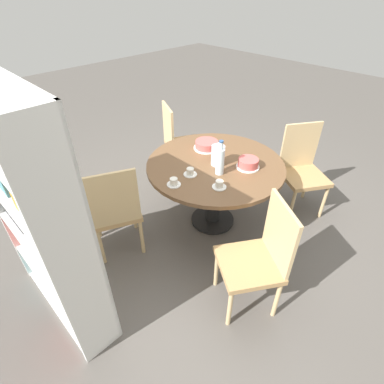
{
  "coord_description": "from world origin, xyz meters",
  "views": [
    {
      "loc": [
        -1.54,
        1.83,
        2.13
      ],
      "look_at": [
        0.0,
        0.31,
        0.53
      ],
      "focal_mm": 28.0,
      "sensor_mm": 36.0,
      "label": 1
    }
  ],
  "objects_px": {
    "coffee_pot": "(218,155)",
    "water_bottle": "(220,161)",
    "cake_main": "(207,145)",
    "cup_a": "(190,172)",
    "chair_c": "(258,257)",
    "chair_d": "(302,168)",
    "cup_c": "(219,185)",
    "cake_second": "(248,163)",
    "chair_b": "(115,209)",
    "chair_a": "(179,141)",
    "bookshelf": "(41,218)",
    "cup_b": "(174,182)"
  },
  "relations": [
    {
      "from": "coffee_pot",
      "to": "cup_c",
      "type": "distance_m",
      "value": 0.38
    },
    {
      "from": "cup_a",
      "to": "cup_c",
      "type": "xyz_separation_m",
      "value": [
        -0.3,
        -0.04,
        0.0
      ]
    },
    {
      "from": "chair_c",
      "to": "chair_a",
      "type": "bearing_deg",
      "value": -172.46
    },
    {
      "from": "chair_b",
      "to": "cake_second",
      "type": "relative_size",
      "value": 4.4
    },
    {
      "from": "cake_main",
      "to": "cup_a",
      "type": "xyz_separation_m",
      "value": [
        -0.23,
        0.45,
        -0.01
      ]
    },
    {
      "from": "bookshelf",
      "to": "cake_main",
      "type": "distance_m",
      "value": 1.66
    },
    {
      "from": "chair_a",
      "to": "chair_b",
      "type": "xyz_separation_m",
      "value": [
        -0.56,
        1.27,
        0.0
      ]
    },
    {
      "from": "cake_main",
      "to": "cake_second",
      "type": "distance_m",
      "value": 0.51
    },
    {
      "from": "cup_a",
      "to": "cup_c",
      "type": "bearing_deg",
      "value": -173.25
    },
    {
      "from": "water_bottle",
      "to": "cup_c",
      "type": "bearing_deg",
      "value": 130.78
    },
    {
      "from": "chair_d",
      "to": "cup_a",
      "type": "xyz_separation_m",
      "value": [
        0.49,
        1.15,
        0.25
      ]
    },
    {
      "from": "chair_b",
      "to": "cake_second",
      "type": "height_order",
      "value": "chair_b"
    },
    {
      "from": "cake_second",
      "to": "cup_b",
      "type": "bearing_deg",
      "value": 68.21
    },
    {
      "from": "chair_d",
      "to": "cup_c",
      "type": "height_order",
      "value": "chair_d"
    },
    {
      "from": "chair_c",
      "to": "chair_d",
      "type": "height_order",
      "value": "same"
    },
    {
      "from": "chair_d",
      "to": "cup_c",
      "type": "relative_size",
      "value": 7.86
    },
    {
      "from": "chair_a",
      "to": "cup_c",
      "type": "distance_m",
      "value": 1.35
    },
    {
      "from": "water_bottle",
      "to": "cup_c",
      "type": "height_order",
      "value": "water_bottle"
    },
    {
      "from": "chair_a",
      "to": "water_bottle",
      "type": "bearing_deg",
      "value": -178.22
    },
    {
      "from": "cup_c",
      "to": "chair_d",
      "type": "bearing_deg",
      "value": -99.37
    },
    {
      "from": "cup_a",
      "to": "cake_second",
      "type": "bearing_deg",
      "value": -121.52
    },
    {
      "from": "cake_second",
      "to": "cup_a",
      "type": "xyz_separation_m",
      "value": [
        0.28,
        0.45,
        -0.02
      ]
    },
    {
      "from": "coffee_pot",
      "to": "water_bottle",
      "type": "height_order",
      "value": "water_bottle"
    },
    {
      "from": "cup_c",
      "to": "bookshelf",
      "type": "bearing_deg",
      "value": 70.8
    },
    {
      "from": "chair_c",
      "to": "cake_second",
      "type": "relative_size",
      "value": 4.4
    },
    {
      "from": "bookshelf",
      "to": "coffee_pot",
      "type": "relative_size",
      "value": 7.82
    },
    {
      "from": "chair_b",
      "to": "chair_c",
      "type": "bearing_deg",
      "value": 134.63
    },
    {
      "from": "chair_c",
      "to": "water_bottle",
      "type": "distance_m",
      "value": 0.87
    },
    {
      "from": "coffee_pot",
      "to": "cup_a",
      "type": "height_order",
      "value": "coffee_pot"
    },
    {
      "from": "cup_a",
      "to": "cake_main",
      "type": "bearing_deg",
      "value": -63.06
    },
    {
      "from": "chair_c",
      "to": "chair_d",
      "type": "xyz_separation_m",
      "value": [
        0.38,
        -1.32,
        0.0
      ]
    },
    {
      "from": "chair_a",
      "to": "water_bottle",
      "type": "xyz_separation_m",
      "value": [
        -1.03,
        0.47,
        0.35
      ]
    },
    {
      "from": "cake_main",
      "to": "cup_c",
      "type": "bearing_deg",
      "value": 141.92
    },
    {
      "from": "bookshelf",
      "to": "cup_b",
      "type": "height_order",
      "value": "bookshelf"
    },
    {
      "from": "chair_c",
      "to": "chair_d",
      "type": "bearing_deg",
      "value": 139.38
    },
    {
      "from": "chair_b",
      "to": "cake_main",
      "type": "height_order",
      "value": "chair_b"
    },
    {
      "from": "chair_b",
      "to": "cake_main",
      "type": "distance_m",
      "value": 1.09
    },
    {
      "from": "chair_a",
      "to": "cup_c",
      "type": "bearing_deg",
      "value": 177.94
    },
    {
      "from": "chair_d",
      "to": "water_bottle",
      "type": "xyz_separation_m",
      "value": [
        0.32,
        0.95,
        0.35
      ]
    },
    {
      "from": "chair_d",
      "to": "coffee_pot",
      "type": "xyz_separation_m",
      "value": [
        0.44,
        0.85,
        0.32
      ]
    },
    {
      "from": "coffee_pot",
      "to": "chair_b",
      "type": "bearing_deg",
      "value": 68.41
    },
    {
      "from": "bookshelf",
      "to": "cup_a",
      "type": "xyz_separation_m",
      "value": [
        -0.13,
        -1.2,
        -0.13
      ]
    },
    {
      "from": "chair_d",
      "to": "water_bottle",
      "type": "distance_m",
      "value": 1.07
    },
    {
      "from": "coffee_pot",
      "to": "water_bottle",
      "type": "relative_size",
      "value": 0.7
    },
    {
      "from": "chair_c",
      "to": "water_bottle",
      "type": "bearing_deg",
      "value": -174.19
    },
    {
      "from": "chair_a",
      "to": "cake_main",
      "type": "xyz_separation_m",
      "value": [
        -0.64,
        0.21,
        0.26
      ]
    },
    {
      "from": "cake_main",
      "to": "cup_b",
      "type": "bearing_deg",
      "value": 110.42
    },
    {
      "from": "cake_main",
      "to": "cup_b",
      "type": "relative_size",
      "value": 2.16
    },
    {
      "from": "chair_c",
      "to": "bookshelf",
      "type": "xyz_separation_m",
      "value": [
        1.0,
        1.03,
        0.38
      ]
    },
    {
      "from": "cake_second",
      "to": "cup_a",
      "type": "bearing_deg",
      "value": 58.48
    }
  ]
}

